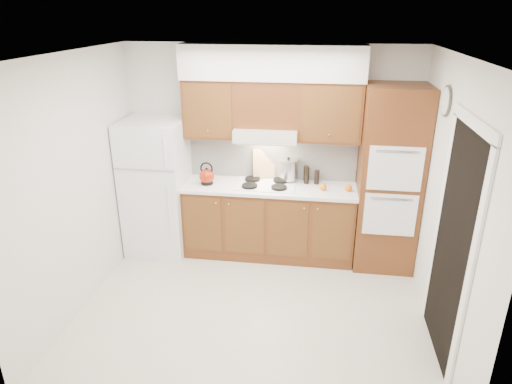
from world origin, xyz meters
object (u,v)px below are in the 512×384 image
(fridge, at_px, (157,187))
(oven_cabinet, at_px, (389,180))
(kettle, at_px, (207,176))
(stock_pot, at_px, (288,169))

(fridge, relative_size, oven_cabinet, 0.78)
(kettle, height_order, stock_pot, stock_pot)
(fridge, bearing_deg, kettle, -0.25)
(kettle, bearing_deg, fridge, 164.70)
(kettle, bearing_deg, oven_cabinet, -14.06)
(oven_cabinet, xyz_separation_m, stock_pot, (-1.20, 0.21, -0.00))
(fridge, distance_m, stock_pot, 1.68)
(oven_cabinet, xyz_separation_m, kettle, (-2.19, -0.04, -0.06))
(fridge, height_order, stock_pot, fridge)
(fridge, height_order, kettle, fridge)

